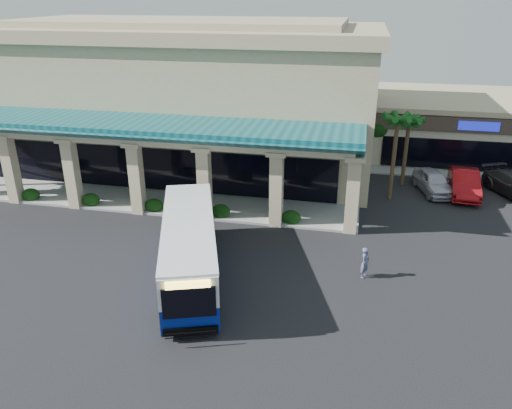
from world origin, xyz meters
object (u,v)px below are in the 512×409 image
(transit_bus, at_px, (189,249))
(car_silver, at_px, (433,182))
(pedestrian, at_px, (365,263))
(car_white, at_px, (464,183))

(transit_bus, distance_m, car_silver, 19.68)
(pedestrian, bearing_deg, car_silver, 4.13)
(transit_bus, relative_size, pedestrian, 6.68)
(car_silver, xyz_separation_m, car_white, (2.06, -0.02, 0.08))
(car_silver, relative_size, car_white, 0.87)
(pedestrian, distance_m, car_white, 14.48)
(car_silver, bearing_deg, transit_bus, -146.98)
(pedestrian, relative_size, car_silver, 0.35)
(transit_bus, relative_size, car_white, 2.06)
(transit_bus, height_order, pedestrian, transit_bus)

